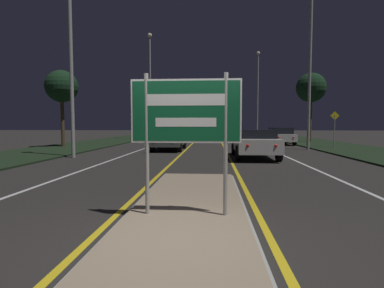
{
  "coord_description": "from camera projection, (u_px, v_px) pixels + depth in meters",
  "views": [
    {
      "loc": [
        0.45,
        -4.09,
        1.64
      ],
      "look_at": [
        0.0,
        2.44,
        1.21
      ],
      "focal_mm": 28.0,
      "sensor_mm": 36.0,
      "label": 1
    }
  ],
  "objects": [
    {
      "name": "median_island",
      "position": [
        186.0,
        218.0,
        5.15
      ],
      "size": [
        2.19,
        8.56,
        0.1
      ],
      "color": "#999993",
      "rests_on": "ground_plane"
    },
    {
      "name": "car_approaching_0",
      "position": [
        170.0,
        139.0,
        19.2
      ],
      "size": [
        1.88,
        4.35,
        1.37
      ],
      "color": "#4C514C",
      "rests_on": "ground_plane"
    },
    {
      "name": "centre_line_yellow_right",
      "position": [
        221.0,
        141.0,
        29.01
      ],
      "size": [
        0.12,
        70.0,
        0.01
      ],
      "color": "gold",
      "rests_on": "ground_plane"
    },
    {
      "name": "car_receding_1",
      "position": [
        280.0,
        136.0,
        24.64
      ],
      "size": [
        1.92,
        4.32,
        1.38
      ],
      "color": "silver",
      "rests_on": "ground_plane"
    },
    {
      "name": "warning_sign",
      "position": [
        335.0,
        126.0,
        20.44
      ],
      "size": [
        0.6,
        0.06,
        2.46
      ],
      "color": "#9E9E99",
      "rests_on": "verge_right"
    },
    {
      "name": "car_approaching_2",
      "position": [
        192.0,
        131.0,
        42.11
      ],
      "size": [
        2.0,
        4.3,
        1.43
      ],
      "color": "maroon",
      "rests_on": "ground_plane"
    },
    {
      "name": "streetlight_left_near",
      "position": [
        71.0,
        39.0,
        14.47
      ],
      "size": [
        0.55,
        0.55,
        8.71
      ],
      "color": "#9E9E99",
      "rests_on": "ground_plane"
    },
    {
      "name": "car_receding_0",
      "position": [
        254.0,
        142.0,
        14.65
      ],
      "size": [
        2.02,
        4.55,
        1.4
      ],
      "color": "silver",
      "rests_on": "ground_plane"
    },
    {
      "name": "edge_line_white_left",
      "position": [
        135.0,
        141.0,
        29.6
      ],
      "size": [
        0.1,
        70.0,
        0.01
      ],
      "color": "silver",
      "rests_on": "ground_plane"
    },
    {
      "name": "roadside_palm_right",
      "position": [
        311.0,
        88.0,
        27.0
      ],
      "size": [
        2.63,
        2.63,
        6.2
      ],
      "color": "#4C3823",
      "rests_on": "verge_right"
    },
    {
      "name": "car_approaching_1",
      "position": [
        182.0,
        134.0,
        29.02
      ],
      "size": [
        1.97,
        4.76,
        1.3
      ],
      "color": "black",
      "rests_on": "ground_plane"
    },
    {
      "name": "edge_line_white_right",
      "position": [
        283.0,
        142.0,
        28.6
      ],
      "size": [
        0.1,
        70.0,
        0.01
      ],
      "color": "silver",
      "rests_on": "ground_plane"
    },
    {
      "name": "lane_line_white_left",
      "position": [
        165.0,
        141.0,
        29.39
      ],
      "size": [
        0.12,
        70.0,
        0.01
      ],
      "color": "silver",
      "rests_on": "ground_plane"
    },
    {
      "name": "roadside_palm_left",
      "position": [
        62.0,
        87.0,
        20.97
      ],
      "size": [
        2.24,
        2.24,
        5.36
      ],
      "color": "#4C3823",
      "rests_on": "verge_left"
    },
    {
      "name": "streetlight_left_far",
      "position": [
        150.0,
        76.0,
        31.91
      ],
      "size": [
        0.49,
        0.49,
        11.29
      ],
      "color": "#9E9E99",
      "rests_on": "ground_plane"
    },
    {
      "name": "streetlight_right_far",
      "position": [
        258.0,
        86.0,
        39.08
      ],
      "size": [
        0.48,
        0.48,
        11.11
      ],
      "color": "#9E9E99",
      "rests_on": "ground_plane"
    },
    {
      "name": "centre_line_yellow_left",
      "position": [
        195.0,
        141.0,
        29.19
      ],
      "size": [
        0.12,
        70.0,
        0.01
      ],
      "color": "gold",
      "rests_on": "ground_plane"
    },
    {
      "name": "streetlight_right_near",
      "position": [
        310.0,
        46.0,
        19.12
      ],
      "size": [
        0.46,
        0.46,
        11.21
      ],
      "color": "#9E9E99",
      "rests_on": "ground_plane"
    },
    {
      "name": "verge_right",
      "position": [
        328.0,
        145.0,
        23.46
      ],
      "size": [
        5.0,
        100.0,
        0.08
      ],
      "color": "black",
      "rests_on": "ground_plane"
    },
    {
      "name": "lane_line_white_right",
      "position": [
        252.0,
        141.0,
        28.81
      ],
      "size": [
        0.12,
        70.0,
        0.01
      ],
      "color": "silver",
      "rests_on": "ground_plane"
    },
    {
      "name": "ground_plane",
      "position": [
        180.0,
        241.0,
        4.21
      ],
      "size": [
        160.0,
        160.0,
        0.0
      ],
      "primitive_type": "plane",
      "color": "#282623"
    },
    {
      "name": "verge_left",
      "position": [
        92.0,
        144.0,
        24.77
      ],
      "size": [
        5.0,
        100.0,
        0.08
      ],
      "color": "black",
      "rests_on": "ground_plane"
    },
    {
      "name": "highway_sign",
      "position": [
        186.0,
        117.0,
        5.03
      ],
      "size": [
        1.86,
        0.07,
        2.4
      ],
      "color": "#9E9E99",
      "rests_on": "median_island"
    }
  ]
}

